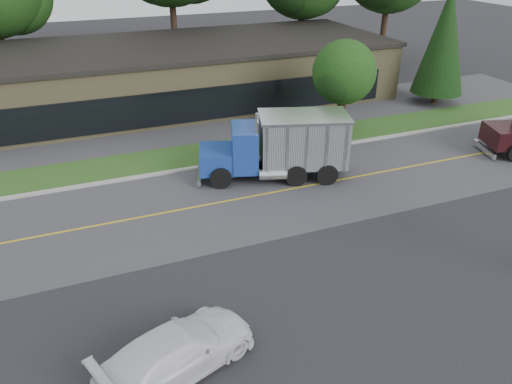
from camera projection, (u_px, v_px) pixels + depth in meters
ground at (307, 323)px, 16.63m from camera, size 140.00×140.00×0.00m
road at (222, 202)px, 24.04m from camera, size 60.00×8.00×0.02m
center_line at (222, 202)px, 24.04m from camera, size 60.00×0.12×0.01m
curb at (198, 168)px, 27.49m from camera, size 60.00×0.30×0.12m
grass_verge at (189, 156)px, 28.98m from camera, size 60.00×3.40×0.03m
far_parking at (170, 128)px, 33.09m from camera, size 60.00×7.00×0.02m
strip_mall at (175, 74)px, 37.76m from camera, size 32.00×12.00×4.00m
evergreen_right at (444, 40)px, 35.86m from camera, size 3.76×3.76×8.56m
tree_verge at (344, 75)px, 30.59m from camera, size 4.17×3.92×5.94m
dump_truck_blue at (283, 145)px, 25.80m from camera, size 8.02×4.66×3.36m
rally_car at (177, 350)px, 14.56m from camera, size 5.35×3.61×1.44m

